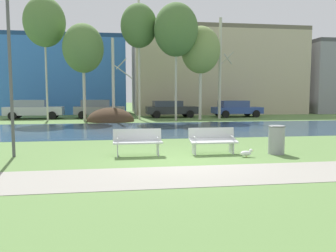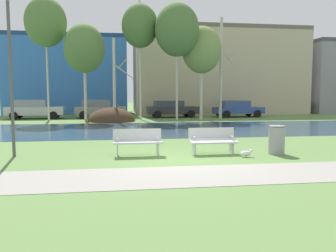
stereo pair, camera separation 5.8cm
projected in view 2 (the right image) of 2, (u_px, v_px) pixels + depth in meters
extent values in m
plane|color=#5B7F42|center=(151.00, 128.00, 20.07)|extent=(120.00, 120.00, 0.00)
cube|color=gray|center=(195.00, 175.00, 8.36)|extent=(60.00, 2.16, 0.01)
cube|color=#2D475B|center=(152.00, 129.00, 19.44)|extent=(80.00, 8.71, 0.01)
ellipsoid|color=#423021|center=(112.00, 121.00, 24.97)|extent=(3.49, 3.04, 2.04)
cube|color=silver|center=(138.00, 142.00, 10.95)|extent=(1.60, 0.48, 0.05)
cube|color=silver|center=(137.00, 135.00, 11.21)|extent=(1.60, 0.09, 0.40)
cube|color=silver|center=(118.00, 149.00, 10.94)|extent=(0.04, 0.43, 0.45)
cube|color=silver|center=(158.00, 148.00, 11.13)|extent=(0.04, 0.43, 0.45)
cylinder|color=silver|center=(117.00, 138.00, 10.86)|extent=(0.04, 0.28, 0.04)
cylinder|color=silver|center=(158.00, 138.00, 11.05)|extent=(0.04, 0.28, 0.04)
cube|color=silver|center=(213.00, 141.00, 11.31)|extent=(1.60, 0.49, 0.14)
cube|color=silver|center=(211.00, 133.00, 11.57)|extent=(1.60, 0.09, 0.40)
cube|color=silver|center=(194.00, 148.00, 11.30)|extent=(0.04, 0.43, 0.45)
cube|color=silver|center=(232.00, 147.00, 11.49)|extent=(0.04, 0.43, 0.45)
cylinder|color=silver|center=(194.00, 137.00, 11.22)|extent=(0.04, 0.28, 0.04)
cylinder|color=silver|center=(232.00, 136.00, 11.42)|extent=(0.04, 0.28, 0.04)
cylinder|color=gray|center=(277.00, 140.00, 11.34)|extent=(0.53, 0.53, 0.96)
torus|color=#545557|center=(277.00, 127.00, 11.30)|extent=(0.56, 0.56, 0.04)
ellipsoid|color=white|center=(246.00, 153.00, 10.80)|extent=(0.37, 0.17, 0.17)
sphere|color=white|center=(251.00, 151.00, 10.82)|extent=(0.12, 0.12, 0.12)
cone|color=gold|center=(253.00, 151.00, 10.83)|extent=(0.06, 0.04, 0.04)
cylinder|color=gold|center=(247.00, 156.00, 10.78)|extent=(0.01, 0.01, 0.10)
cylinder|color=gold|center=(246.00, 155.00, 10.84)|extent=(0.01, 0.01, 0.10)
cylinder|color=#4C4C51|center=(11.00, 80.00, 10.67)|extent=(0.10, 0.10, 4.92)
cylinder|color=beige|center=(47.00, 58.00, 25.35)|extent=(0.15, 0.15, 9.44)
ellipsoid|color=#567A3D|center=(46.00, 22.00, 25.10)|extent=(3.06, 3.06, 3.68)
cylinder|color=#BCB7A8|center=(85.00, 75.00, 25.10)|extent=(0.22, 0.22, 6.92)
ellipsoid|color=#567A3D|center=(84.00, 48.00, 24.92)|extent=(3.01, 3.01, 3.61)
cylinder|color=beige|center=(114.00, 80.00, 25.10)|extent=(0.22, 0.22, 6.15)
cylinder|color=beige|center=(122.00, 64.00, 25.48)|extent=(0.82, 1.14, 0.76)
cylinder|color=beige|center=(124.00, 72.00, 24.42)|extent=(1.42, 1.38, 0.95)
cylinder|color=beige|center=(140.00, 60.00, 26.24)|extent=(0.17, 0.17, 9.33)
ellipsoid|color=#4C7038|center=(140.00, 26.00, 26.00)|extent=(2.81, 2.81, 3.37)
cylinder|color=#BCB7A8|center=(177.00, 63.00, 25.29)|extent=(0.17, 0.17, 8.71)
ellipsoid|color=#4C7038|center=(177.00, 30.00, 25.06)|extent=(3.29, 3.29, 3.95)
cylinder|color=beige|center=(201.00, 75.00, 26.51)|extent=(0.23, 0.23, 7.01)
ellipsoid|color=olive|center=(202.00, 50.00, 26.33)|extent=(3.06, 3.06, 3.67)
cylinder|color=#BCB7A8|center=(221.00, 69.00, 27.30)|extent=(0.23, 0.23, 8.13)
cylinder|color=#BCB7A8|center=(228.00, 59.00, 27.79)|extent=(0.87, 1.22, 1.04)
cylinder|color=#BCB7A8|center=(229.00, 59.00, 26.80)|extent=(0.98, 0.96, 0.75)
cube|color=#B2B5BC|center=(36.00, 111.00, 27.50)|extent=(4.58, 1.93, 0.67)
cube|color=gray|center=(31.00, 103.00, 27.38)|extent=(2.59, 1.64, 0.56)
cylinder|color=black|center=(56.00, 114.00, 28.66)|extent=(0.65, 0.24, 0.64)
cylinder|color=black|center=(53.00, 115.00, 26.93)|extent=(0.65, 0.24, 0.64)
cylinder|color=black|center=(19.00, 114.00, 28.13)|extent=(0.65, 0.24, 0.64)
cylinder|color=black|center=(14.00, 116.00, 26.40)|extent=(0.65, 0.24, 0.64)
cube|color=slate|center=(101.00, 110.00, 28.60)|extent=(4.25, 1.97, 0.66)
cube|color=slate|center=(96.00, 103.00, 28.48)|extent=(2.40, 1.69, 0.56)
cylinder|color=black|center=(117.00, 113.00, 29.76)|extent=(0.65, 0.24, 0.64)
cylinder|color=black|center=(117.00, 115.00, 27.98)|extent=(0.65, 0.24, 0.64)
cylinder|color=black|center=(85.00, 114.00, 29.27)|extent=(0.65, 0.24, 0.64)
cylinder|color=black|center=(83.00, 115.00, 27.49)|extent=(0.65, 0.24, 0.64)
cube|color=#282B30|center=(173.00, 110.00, 29.28)|extent=(4.44, 1.94, 0.62)
cube|color=#2F3648|center=(169.00, 104.00, 29.16)|extent=(2.51, 1.66, 0.49)
cylinder|color=black|center=(186.00, 113.00, 30.44)|extent=(0.65, 0.24, 0.64)
cylinder|color=black|center=(191.00, 114.00, 28.69)|extent=(0.65, 0.24, 0.64)
cylinder|color=black|center=(155.00, 113.00, 29.92)|extent=(0.65, 0.24, 0.64)
cylinder|color=black|center=(158.00, 114.00, 28.18)|extent=(0.65, 0.24, 0.64)
cube|color=#2D4793|center=(238.00, 110.00, 29.69)|extent=(4.28, 2.01, 0.55)
cube|color=#32457F|center=(235.00, 104.00, 29.58)|extent=(2.42, 1.72, 0.57)
cylinder|color=black|center=(248.00, 113.00, 30.87)|extent=(0.65, 0.24, 0.64)
cylinder|color=black|center=(257.00, 114.00, 29.06)|extent=(0.65, 0.24, 0.64)
cylinder|color=black|center=(219.00, 113.00, 30.38)|extent=(0.65, 0.24, 0.64)
cylinder|color=black|center=(227.00, 114.00, 28.56)|extent=(0.65, 0.24, 0.64)
cube|color=#3870C6|center=(70.00, 78.00, 35.63)|extent=(11.87, 6.99, 7.50)
cube|color=navy|center=(69.00, 40.00, 35.26)|extent=(11.87, 6.99, 0.40)
cube|color=#BCAD8E|center=(214.00, 74.00, 36.78)|extent=(17.28, 9.51, 8.30)
cube|color=#675F4E|center=(215.00, 34.00, 36.37)|extent=(17.28, 9.51, 0.40)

